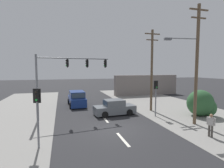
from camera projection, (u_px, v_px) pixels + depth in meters
The scene contains 16 objects.
ground_plane at pixel (114, 129), 13.57m from camera, with size 140.00×140.00×0.00m, color #28282B.
lane_dash_near at pixel (123, 139), 11.65m from camera, with size 0.20×2.40×0.01m, color silver.
lane_dash_mid at pixel (105, 119), 16.44m from camera, with size 0.20×2.40×0.01m, color silver.
lane_dash_far at pixel (95, 108), 21.22m from camera, with size 0.20×2.40×0.01m, color silver.
kerb_right_verge at pixel (192, 114), 17.99m from camera, with size 10.00×44.00×0.02m, color gray.
kerb_left_verge at pixel (6, 123), 15.02m from camera, with size 8.00×40.00×0.02m, color gray.
utility_pole_foreground_right at pixel (195, 61), 14.42m from camera, with size 3.77×0.67×9.93m.
utility_pole_midground_right at pixel (152, 69), 19.34m from camera, with size 1.80×0.26×8.96m.
traffic_signal_mast at pixel (64, 73), 16.39m from camera, with size 6.86×1.00×6.00m.
pedestal_signal_right_kerb at pixel (156, 92), 17.10m from camera, with size 0.44×0.29×3.56m.
pedestal_signal_left_kerb at pixel (37, 108), 10.16m from camera, with size 0.44×0.31×3.56m.
roadside_bush at pixel (202, 104), 17.46m from camera, with size 2.79×2.39×2.61m.
shopfront_wall_far at pixel (146, 85), 31.79m from camera, with size 12.00×1.00×3.60m, color gray.
sedan_kerbside_parked at pixel (114, 108), 17.94m from camera, with size 4.34×2.10×1.56m.
suv_receding_far at pixel (77, 99), 22.25m from camera, with size 2.18×4.60×1.90m.
pedestrian_at_kerb at pixel (211, 124), 11.96m from camera, with size 0.35×0.51×1.63m.
Camera 1 is at (-3.86, -12.64, 4.69)m, focal length 28.00 mm.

